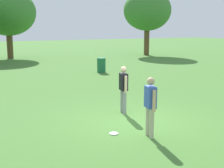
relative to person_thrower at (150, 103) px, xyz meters
The scene contains 7 objects.
ground_plane 1.80m from the person_thrower, 76.22° to the left, with size 120.00×120.00×0.00m, color #447530.
person_thrower is the anchor object (origin of this frame).
person_catcher 2.40m from the person_thrower, 77.00° to the left, with size 0.30×0.60×1.64m.
frisbee 1.37m from the person_thrower, 140.05° to the left, with size 0.25×0.25×0.03m, color white.
trash_can_beside_table 12.14m from the person_thrower, 69.92° to the left, with size 0.59×0.59×0.96m.
tree_broad_center 24.08m from the person_thrower, 88.60° to the left, with size 5.18×5.18×6.55m.
tree_far_right 25.05m from the person_thrower, 55.58° to the left, with size 4.95×4.95×6.78m.
Camera 1 is at (-5.02, -7.97, 2.94)m, focal length 48.81 mm.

